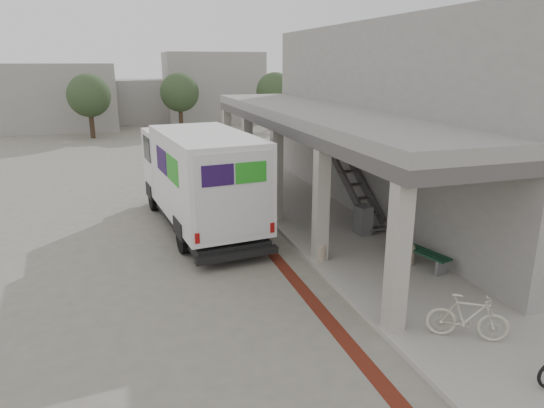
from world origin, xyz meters
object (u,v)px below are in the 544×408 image
object	(u,v)px
fedex_truck	(199,176)
utility_cabinet	(363,220)
bench	(418,253)
bicycle_cream	(468,317)

from	to	relation	value
fedex_truck	utility_cabinet	xyz separation A→B (m)	(4.95, -2.67, -1.24)
bench	utility_cabinet	world-z (taller)	utility_cabinet
fedex_truck	bicycle_cream	xyz separation A→B (m)	(3.96, -9.06, -1.22)
fedex_truck	bench	bearing A→B (deg)	-52.24
utility_cabinet	bicycle_cream	xyz separation A→B (m)	(-0.99, -6.38, 0.01)
fedex_truck	utility_cabinet	bearing A→B (deg)	-34.39
fedex_truck	bicycle_cream	size ratio (longest dim) A/B	5.06
fedex_truck	utility_cabinet	distance (m)	5.76
bench	bicycle_cream	size ratio (longest dim) A/B	1.26
bench	utility_cabinet	distance (m)	2.79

